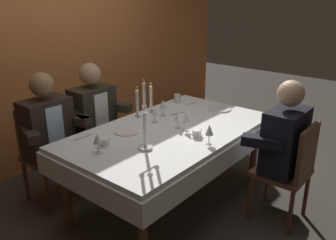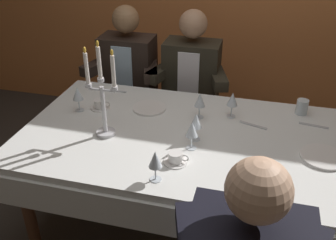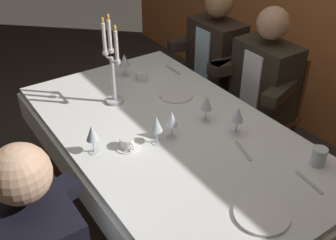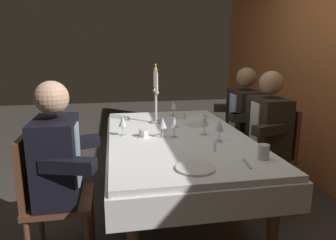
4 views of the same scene
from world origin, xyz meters
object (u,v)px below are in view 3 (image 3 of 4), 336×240
at_px(dining_table, 171,147).
at_px(coffee_cup_0, 127,143).
at_px(wine_glass_5, 207,103).
at_px(seated_diner_1, 265,79).
at_px(dinner_plate_0, 176,95).
at_px(seated_diner_0, 216,54).
at_px(wine_glass_3, 156,125).
at_px(dinner_plate_1, 262,215).
at_px(wine_glass_0, 92,133).
at_px(coffee_cup_1, 142,77).
at_px(candelabra, 112,69).
at_px(water_tumbler_0, 319,157).
at_px(wine_glass_4, 125,61).
at_px(wine_glass_1, 238,115).
at_px(wine_glass_2, 172,120).

bearing_deg(dining_table, coffee_cup_0, -88.20).
xyz_separation_m(wine_glass_5, seated_diner_1, (-0.18, 0.67, -0.12)).
bearing_deg(seated_diner_1, dinner_plate_0, -103.27).
xyz_separation_m(coffee_cup_0, seated_diner_0, (-0.67, 1.16, -0.03)).
bearing_deg(wine_glass_3, dinner_plate_0, 133.17).
distance_m(coffee_cup_0, seated_diner_0, 1.35).
distance_m(dinner_plate_1, wine_glass_5, 0.76).
distance_m(wine_glass_0, coffee_cup_1, 0.83).
xyz_separation_m(candelabra, water_tumbler_0, (1.10, 0.54, -0.18)).
height_order(coffee_cup_1, seated_diner_1, seated_diner_1).
height_order(dinner_plate_1, wine_glass_4, wine_glass_4).
bearing_deg(wine_glass_4, coffee_cup_0, -28.35).
xyz_separation_m(coffee_cup_0, seated_diner_1, (-0.15, 1.16, -0.03)).
bearing_deg(wine_glass_1, dining_table, -129.48).
bearing_deg(dinner_plate_1, wine_glass_2, 179.19).
relative_size(candelabra, wine_glass_2, 3.39).
bearing_deg(coffee_cup_1, dinner_plate_1, -9.39).
height_order(dining_table, wine_glass_0, wine_glass_0).
bearing_deg(coffee_cup_1, coffee_cup_0, -36.60).
xyz_separation_m(dinner_plate_1, seated_diner_1, (-0.89, 0.93, -0.01)).
bearing_deg(coffee_cup_0, dinner_plate_0, 119.97).
height_order(dinner_plate_0, wine_glass_5, wine_glass_5).
distance_m(candelabra, wine_glass_1, 0.79).
height_order(wine_glass_3, wine_glass_4, same).
bearing_deg(wine_glass_4, wine_glass_0, -39.61).
height_order(wine_glass_1, seated_diner_0, seated_diner_0).
bearing_deg(seated_diner_1, wine_glass_3, -78.75).
relative_size(wine_glass_0, wine_glass_3, 1.00).
bearing_deg(water_tumbler_0, dinner_plate_1, -79.14).
xyz_separation_m(candelabra, wine_glass_4, (-0.28, 0.23, -0.11)).
height_order(dining_table, dinner_plate_0, dinner_plate_0).
relative_size(wine_glass_2, wine_glass_3, 1.00).
bearing_deg(wine_glass_1, wine_glass_2, -117.74).
distance_m(dinner_plate_0, wine_glass_4, 0.46).
height_order(candelabra, seated_diner_0, candelabra).
bearing_deg(coffee_cup_0, wine_glass_0, -111.02).
distance_m(candelabra, wine_glass_5, 0.59).
bearing_deg(wine_glass_4, water_tumbler_0, 12.81).
xyz_separation_m(wine_glass_2, coffee_cup_1, (-0.67, 0.21, -0.09)).
distance_m(dinner_plate_0, wine_glass_0, 0.73).
bearing_deg(dining_table, wine_glass_4, 170.96).
relative_size(wine_glass_0, coffee_cup_1, 1.24).
height_order(wine_glass_0, wine_glass_4, same).
height_order(wine_glass_0, wine_glass_3, same).
xyz_separation_m(dining_table, candelabra, (-0.45, -0.11, 0.34)).
xyz_separation_m(wine_glass_4, seated_diner_1, (0.58, 0.77, -0.12)).
relative_size(wine_glass_1, wine_glass_4, 1.00).
bearing_deg(wine_glass_3, dining_table, 114.39).
relative_size(candelabra, water_tumbler_0, 5.86).
relative_size(wine_glass_0, coffee_cup_0, 1.24).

